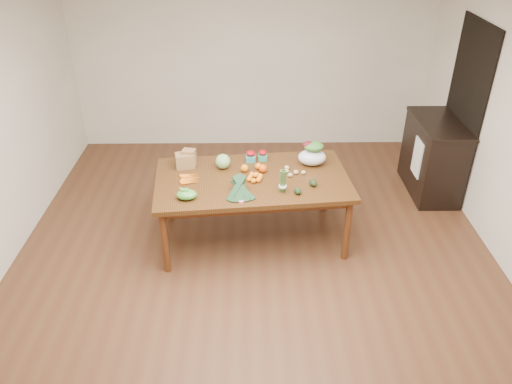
{
  "coord_description": "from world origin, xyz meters",
  "views": [
    {
      "loc": [
        -0.04,
        -3.9,
        3.27
      ],
      "look_at": [
        0.01,
        0.0,
        0.93
      ],
      "focal_mm": 35.0,
      "sensor_mm": 36.0,
      "label": 1
    }
  ],
  "objects_px": {
    "mandarin_cluster": "(255,176)",
    "kale_bunch": "(240,190)",
    "cabinet": "(433,157)",
    "paper_bag": "(185,159)",
    "asparagus_bundle": "(283,181)",
    "salad_bag": "(312,155)",
    "dining_table": "(253,208)",
    "cabbage": "(223,161)"
  },
  "relations": [
    {
      "from": "cabinet",
      "to": "asparagus_bundle",
      "type": "xyz_separation_m",
      "value": [
        -1.95,
        -1.28,
        0.4
      ]
    },
    {
      "from": "asparagus_bundle",
      "to": "kale_bunch",
      "type": "bearing_deg",
      "value": -172.61
    },
    {
      "from": "paper_bag",
      "to": "mandarin_cluster",
      "type": "distance_m",
      "value": 0.8
    },
    {
      "from": "paper_bag",
      "to": "salad_bag",
      "type": "height_order",
      "value": "salad_bag"
    },
    {
      "from": "kale_bunch",
      "to": "asparagus_bundle",
      "type": "distance_m",
      "value": 0.43
    },
    {
      "from": "dining_table",
      "to": "asparagus_bundle",
      "type": "xyz_separation_m",
      "value": [
        0.29,
        -0.28,
        0.5
      ]
    },
    {
      "from": "kale_bunch",
      "to": "asparagus_bundle",
      "type": "bearing_deg",
      "value": 7.39
    },
    {
      "from": "paper_bag",
      "to": "kale_bunch",
      "type": "relative_size",
      "value": 0.66
    },
    {
      "from": "mandarin_cluster",
      "to": "kale_bunch",
      "type": "height_order",
      "value": "kale_bunch"
    },
    {
      "from": "dining_table",
      "to": "cabbage",
      "type": "relative_size",
      "value": 12.47
    },
    {
      "from": "paper_bag",
      "to": "asparagus_bundle",
      "type": "distance_m",
      "value": 1.14
    },
    {
      "from": "dining_table",
      "to": "cabinet",
      "type": "height_order",
      "value": "cabinet"
    },
    {
      "from": "dining_table",
      "to": "salad_bag",
      "type": "distance_m",
      "value": 0.86
    },
    {
      "from": "mandarin_cluster",
      "to": "salad_bag",
      "type": "bearing_deg",
      "value": 28.28
    },
    {
      "from": "dining_table",
      "to": "cabinet",
      "type": "relative_size",
      "value": 1.94
    },
    {
      "from": "cabbage",
      "to": "kale_bunch",
      "type": "relative_size",
      "value": 0.4
    },
    {
      "from": "cabinet",
      "to": "asparagus_bundle",
      "type": "bearing_deg",
      "value": -146.75
    },
    {
      "from": "cabinet",
      "to": "paper_bag",
      "type": "bearing_deg",
      "value": -165.9
    },
    {
      "from": "cabinet",
      "to": "paper_bag",
      "type": "distance_m",
      "value": 3.07
    },
    {
      "from": "dining_table",
      "to": "asparagus_bundle",
      "type": "distance_m",
      "value": 0.65
    },
    {
      "from": "salad_bag",
      "to": "kale_bunch",
      "type": "bearing_deg",
      "value": -138.63
    },
    {
      "from": "cabbage",
      "to": "asparagus_bundle",
      "type": "height_order",
      "value": "asparagus_bundle"
    },
    {
      "from": "dining_table",
      "to": "paper_bag",
      "type": "distance_m",
      "value": 0.89
    },
    {
      "from": "mandarin_cluster",
      "to": "salad_bag",
      "type": "xyz_separation_m",
      "value": [
        0.61,
        0.33,
        0.07
      ]
    },
    {
      "from": "cabbage",
      "to": "asparagus_bundle",
      "type": "distance_m",
      "value": 0.79
    },
    {
      "from": "cabinet",
      "to": "salad_bag",
      "type": "height_order",
      "value": "salad_bag"
    },
    {
      "from": "dining_table",
      "to": "salad_bag",
      "type": "xyz_separation_m",
      "value": [
        0.64,
        0.29,
        0.49
      ]
    },
    {
      "from": "cabbage",
      "to": "salad_bag",
      "type": "distance_m",
      "value": 0.96
    },
    {
      "from": "cabbage",
      "to": "mandarin_cluster",
      "type": "bearing_deg",
      "value": -37.02
    },
    {
      "from": "cabinet",
      "to": "cabbage",
      "type": "relative_size",
      "value": 6.43
    },
    {
      "from": "kale_bunch",
      "to": "salad_bag",
      "type": "height_order",
      "value": "salad_bag"
    },
    {
      "from": "asparagus_bundle",
      "to": "salad_bag",
      "type": "xyz_separation_m",
      "value": [
        0.35,
        0.58,
        -0.01
      ]
    },
    {
      "from": "cabinet",
      "to": "mandarin_cluster",
      "type": "relative_size",
      "value": 5.67
    },
    {
      "from": "kale_bunch",
      "to": "salad_bag",
      "type": "bearing_deg",
      "value": 35.74
    },
    {
      "from": "dining_table",
      "to": "salad_bag",
      "type": "height_order",
      "value": "salad_bag"
    },
    {
      "from": "dining_table",
      "to": "kale_bunch",
      "type": "xyz_separation_m",
      "value": [
        -0.12,
        -0.38,
        0.45
      ]
    },
    {
      "from": "asparagus_bundle",
      "to": "salad_bag",
      "type": "height_order",
      "value": "asparagus_bundle"
    },
    {
      "from": "paper_bag",
      "to": "mandarin_cluster",
      "type": "relative_size",
      "value": 1.47
    },
    {
      "from": "cabinet",
      "to": "paper_bag",
      "type": "relative_size",
      "value": 3.86
    },
    {
      "from": "mandarin_cluster",
      "to": "kale_bunch",
      "type": "xyz_separation_m",
      "value": [
        -0.15,
        -0.34,
        0.04
      ]
    },
    {
      "from": "dining_table",
      "to": "kale_bunch",
      "type": "distance_m",
      "value": 0.6
    },
    {
      "from": "cabbage",
      "to": "asparagus_bundle",
      "type": "relative_size",
      "value": 0.63
    }
  ]
}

